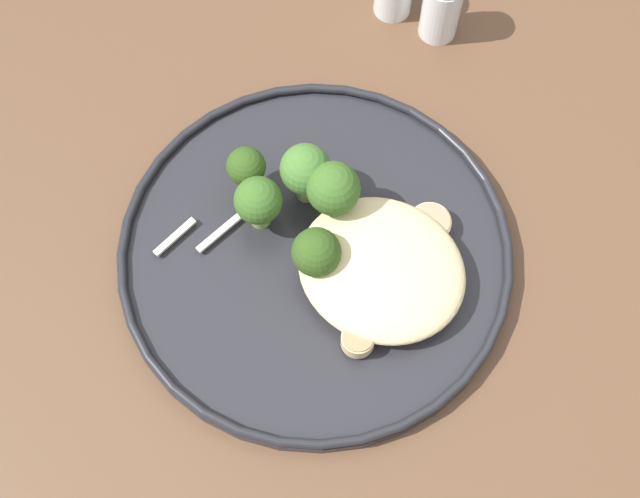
# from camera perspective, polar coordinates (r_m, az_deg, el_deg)

# --- Properties ---
(ground) EXTENTS (6.00, 6.00, 0.00)m
(ground) POSITION_cam_1_polar(r_m,az_deg,el_deg) (1.34, -0.69, -13.91)
(ground) COLOR #665B51
(wooden_dining_table) EXTENTS (1.40, 1.00, 0.74)m
(wooden_dining_table) POSITION_cam_1_polar(r_m,az_deg,el_deg) (0.70, -1.29, -4.58)
(wooden_dining_table) COLOR brown
(wooden_dining_table) RESTS_ON ground
(dinner_plate) EXTENTS (0.29, 0.29, 0.02)m
(dinner_plate) POSITION_cam_1_polar(r_m,az_deg,el_deg) (0.63, 0.00, -0.43)
(dinner_plate) COLOR #232328
(dinner_plate) RESTS_ON wooden_dining_table
(noodle_bed) EXTENTS (0.12, 0.11, 0.03)m
(noodle_bed) POSITION_cam_1_polar(r_m,az_deg,el_deg) (0.61, 4.14, -1.33)
(noodle_bed) COLOR beige
(noodle_bed) RESTS_ON dinner_plate
(seared_scallop_tilted_round) EXTENTS (0.03, 0.03, 0.02)m
(seared_scallop_tilted_round) POSITION_cam_1_polar(r_m,az_deg,el_deg) (0.61, 7.80, -2.02)
(seared_scallop_tilted_round) COLOR #E5C689
(seared_scallop_tilted_round) RESTS_ON dinner_plate
(seared_scallop_on_noodles) EXTENTS (0.03, 0.03, 0.01)m
(seared_scallop_on_noodles) POSITION_cam_1_polar(r_m,az_deg,el_deg) (0.63, 7.34, 1.70)
(seared_scallop_on_noodles) COLOR beige
(seared_scallop_on_noodles) RESTS_ON dinner_plate
(seared_scallop_rear_pale) EXTENTS (0.03, 0.03, 0.02)m
(seared_scallop_rear_pale) POSITION_cam_1_polar(r_m,az_deg,el_deg) (0.61, 2.10, -1.87)
(seared_scallop_rear_pale) COLOR #DBB77A
(seared_scallop_rear_pale) RESTS_ON dinner_plate
(seared_scallop_center_golden) EXTENTS (0.03, 0.03, 0.02)m
(seared_scallop_center_golden) POSITION_cam_1_polar(r_m,az_deg,el_deg) (0.60, 5.84, -3.96)
(seared_scallop_center_golden) COLOR #E5C689
(seared_scallop_center_golden) RESTS_ON dinner_plate
(seared_scallop_tiny_bay) EXTENTS (0.03, 0.03, 0.01)m
(seared_scallop_tiny_bay) POSITION_cam_1_polar(r_m,az_deg,el_deg) (0.62, 3.45, -0.15)
(seared_scallop_tiny_bay) COLOR #DBB77A
(seared_scallop_tiny_bay) RESTS_ON dinner_plate
(seared_scallop_right_edge) EXTENTS (0.02, 0.02, 0.01)m
(seared_scallop_right_edge) POSITION_cam_1_polar(r_m,az_deg,el_deg) (0.59, 2.54, -6.08)
(seared_scallop_right_edge) COLOR #E5C689
(seared_scallop_right_edge) RESTS_ON dinner_plate
(broccoli_floret_front_edge) EXTENTS (0.03, 0.03, 0.05)m
(broccoli_floret_front_edge) POSITION_cam_1_polar(r_m,az_deg,el_deg) (0.62, -4.94, 5.37)
(broccoli_floret_front_edge) COLOR #89A356
(broccoli_floret_front_edge) RESTS_ON dinner_plate
(broccoli_floret_split_head) EXTENTS (0.04, 0.04, 0.06)m
(broccoli_floret_split_head) POSITION_cam_1_polar(r_m,az_deg,el_deg) (0.60, 0.89, 3.95)
(broccoli_floret_split_head) COLOR #7A994C
(broccoli_floret_split_head) RESTS_ON dinner_plate
(broccoli_floret_right_tilted) EXTENTS (0.04, 0.04, 0.05)m
(broccoli_floret_right_tilted) POSITION_cam_1_polar(r_m,az_deg,el_deg) (0.61, -4.15, 3.17)
(broccoli_floret_right_tilted) COLOR #89A356
(broccoli_floret_right_tilted) RESTS_ON dinner_plate
(broccoli_floret_near_rim) EXTENTS (0.04, 0.04, 0.05)m
(broccoli_floret_near_rim) POSITION_cam_1_polar(r_m,az_deg,el_deg) (0.59, -0.25, -0.29)
(broccoli_floret_near_rim) COLOR #89A356
(broccoli_floret_near_rim) RESTS_ON dinner_plate
(broccoli_floret_tall_stalk) EXTENTS (0.04, 0.04, 0.06)m
(broccoli_floret_tall_stalk) POSITION_cam_1_polar(r_m,az_deg,el_deg) (0.61, -0.97, 5.25)
(broccoli_floret_tall_stalk) COLOR #7A994C
(broccoli_floret_tall_stalk) RESTS_ON dinner_plate
(onion_sliver_long_sliver) EXTENTS (0.01, 0.04, 0.00)m
(onion_sliver_long_sliver) POSITION_cam_1_polar(r_m,az_deg,el_deg) (0.63, -9.69, 0.81)
(onion_sliver_long_sliver) COLOR silver
(onion_sliver_long_sliver) RESTS_ON dinner_plate
(onion_sliver_short_strip) EXTENTS (0.02, 0.05, 0.00)m
(onion_sliver_short_strip) POSITION_cam_1_polar(r_m,az_deg,el_deg) (0.63, -6.29, 1.58)
(onion_sliver_short_strip) COLOR silver
(onion_sliver_short_strip) RESTS_ON dinner_plate
(salt_shaker) EXTENTS (0.03, 0.03, 0.07)m
(salt_shaker) POSITION_cam_1_polar(r_m,az_deg,el_deg) (0.72, 8.15, 15.87)
(salt_shaker) COLOR white
(salt_shaker) RESTS_ON wooden_dining_table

